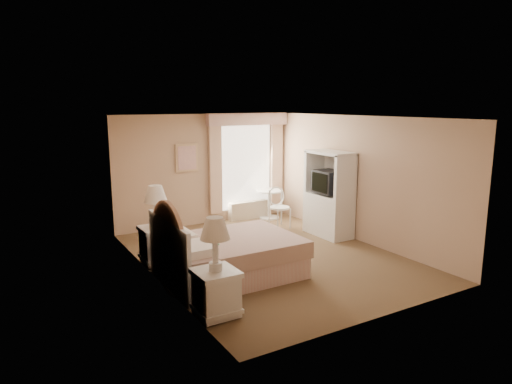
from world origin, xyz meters
TOP-DOWN VIEW (x-y plane):
  - room at (0.00, 0.00)m, footprint 4.21×5.51m
  - window at (1.05, 2.65)m, footprint 2.05×0.22m
  - framed_art at (-0.45, 2.71)m, footprint 0.52×0.04m
  - bed at (-1.12, -0.46)m, footprint 2.12×1.63m
  - nightstand_near at (-1.84, -1.64)m, footprint 0.54×0.54m
  - nightstand_far at (-1.84, 0.70)m, footprint 0.56×0.56m
  - round_table at (1.51, 2.40)m, footprint 0.65×0.65m
  - cafe_chair at (1.25, 1.61)m, footprint 0.45×0.45m
  - armoire at (1.81, 0.55)m, footprint 0.53×1.07m

SIDE VIEW (x-z plane):
  - bed at x=-1.12m, z-range -0.37..1.07m
  - round_table at x=1.51m, z-range 0.11..0.80m
  - nightstand_near at x=-1.84m, z-range -0.16..1.15m
  - nightstand_far at x=-1.84m, z-range -0.17..1.18m
  - cafe_chair at x=1.25m, z-range 0.07..0.98m
  - armoire at x=1.81m, z-range -0.15..1.62m
  - room at x=0.00m, z-range -0.01..2.50m
  - window at x=1.05m, z-range 0.09..2.60m
  - framed_art at x=-0.45m, z-range 1.24..1.86m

